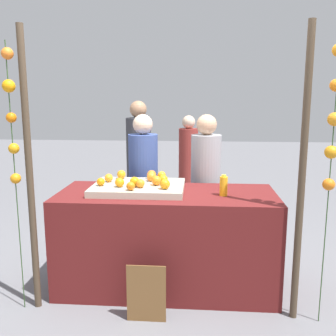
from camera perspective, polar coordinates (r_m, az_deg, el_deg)
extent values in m
plane|color=slate|center=(3.83, -0.18, -16.98)|extent=(24.00, 24.00, 0.00)
cube|color=#5B1919|center=(3.64, -0.19, -10.62)|extent=(1.99, 0.83, 0.91)
cube|color=#B2AD99|center=(3.57, -4.40, -2.92)|extent=(0.84, 0.63, 0.06)
sphere|color=orange|center=(3.70, -8.82, -1.46)|extent=(0.08, 0.08, 0.08)
sphere|color=orange|center=(3.34, -5.59, -2.70)|extent=(0.08, 0.08, 0.08)
sphere|color=orange|center=(3.51, -1.73, -1.88)|extent=(0.09, 0.09, 0.09)
sphere|color=orange|center=(3.55, -9.98, -2.03)|extent=(0.07, 0.07, 0.07)
sphere|color=orange|center=(3.68, -2.49, -1.32)|extent=(0.09, 0.09, 0.09)
sphere|color=orange|center=(3.49, -5.00, -2.02)|extent=(0.09, 0.09, 0.09)
sphere|color=orange|center=(3.43, -4.14, -2.29)|extent=(0.08, 0.08, 0.08)
sphere|color=orange|center=(3.78, -2.46, -0.99)|extent=(0.09, 0.09, 0.09)
sphere|color=orange|center=(3.47, -7.23, -2.14)|extent=(0.08, 0.08, 0.08)
sphere|color=orange|center=(3.77, -0.95, -1.09)|extent=(0.08, 0.08, 0.08)
sphere|color=orange|center=(3.57, -0.71, -1.69)|extent=(0.09, 0.09, 0.09)
sphere|color=orange|center=(3.82, -6.96, -0.95)|extent=(0.09, 0.09, 0.09)
sphere|color=orange|center=(3.37, -0.47, -2.41)|extent=(0.09, 0.09, 0.09)
cylinder|color=#FCAC1B|center=(3.41, 8.27, -2.69)|extent=(0.07, 0.07, 0.17)
cylinder|color=yellow|center=(3.39, 8.31, -1.14)|extent=(0.04, 0.04, 0.02)
cube|color=brown|center=(3.19, -3.25, -18.27)|extent=(0.31, 0.01, 0.49)
cube|color=black|center=(3.21, -3.22, -18.15)|extent=(0.29, 0.02, 0.46)
cylinder|color=#384C8C|center=(4.25, -3.64, -4.24)|extent=(0.32, 0.32, 1.37)
sphere|color=beige|center=(4.12, -3.77, 6.49)|extent=(0.21, 0.21, 0.21)
cylinder|color=#99999E|center=(4.18, 5.57, -4.50)|extent=(0.32, 0.32, 1.38)
sphere|color=tan|center=(4.05, 5.77, 6.43)|extent=(0.21, 0.21, 0.21)
cylinder|color=#333338|center=(5.37, -4.32, -0.49)|extent=(0.34, 0.34, 1.49)
sphere|color=#A87A59|center=(5.28, -4.45, 8.70)|extent=(0.23, 0.23, 0.23)
cylinder|color=maroon|center=(6.03, 3.01, -0.22)|extent=(0.30, 0.30, 1.29)
sphere|color=beige|center=(5.93, 3.08, 6.85)|extent=(0.20, 0.20, 0.20)
cylinder|color=#473828|center=(3.28, -19.90, -0.83)|extent=(0.06, 0.06, 2.32)
cylinder|color=#473828|center=(3.10, 19.30, -1.45)|extent=(0.06, 0.06, 2.32)
cylinder|color=#2D4C23|center=(3.31, -21.74, -1.96)|extent=(0.01, 0.01, 2.19)
sphere|color=orange|center=(3.26, -22.79, 15.44)|extent=(0.09, 0.09, 0.09)
sphere|color=orange|center=(3.23, -22.62, 11.20)|extent=(0.10, 0.10, 0.10)
sphere|color=orange|center=(3.25, -22.29, 6.95)|extent=(0.08, 0.08, 0.08)
sphere|color=orange|center=(3.26, -21.96, 2.71)|extent=(0.08, 0.08, 0.08)
sphere|color=orange|center=(3.29, -21.73, -1.46)|extent=(0.08, 0.08, 0.08)
cylinder|color=#2D4C23|center=(3.12, 22.81, -2.79)|extent=(0.01, 0.01, 2.19)
sphere|color=orange|center=(3.04, 23.72, 11.21)|extent=(0.09, 0.09, 0.09)
sphere|color=orange|center=(3.05, 23.53, 6.67)|extent=(0.10, 0.10, 0.10)
sphere|color=orange|center=(3.07, 23.12, 2.19)|extent=(0.10, 0.10, 0.10)
sphere|color=orange|center=(3.10, 22.79, -2.26)|extent=(0.09, 0.09, 0.09)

